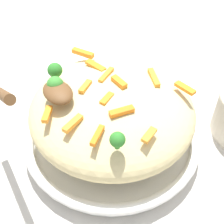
# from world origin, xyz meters

# --- Properties ---
(ground_plane) EXTENTS (2.40, 2.40, 0.00)m
(ground_plane) POSITION_xyz_m (0.00, 0.00, 0.00)
(ground_plane) COLOR beige
(serving_bowl) EXTENTS (0.31, 0.31, 0.04)m
(serving_bowl) POSITION_xyz_m (0.00, 0.00, 0.02)
(serving_bowl) COLOR white
(serving_bowl) RESTS_ON ground_plane
(pasta_mound) EXTENTS (0.27, 0.27, 0.10)m
(pasta_mound) POSITION_xyz_m (0.00, 0.00, 0.09)
(pasta_mound) COLOR #DBC689
(pasta_mound) RESTS_ON serving_bowl
(carrot_piece_0) EXTENTS (0.02, 0.03, 0.01)m
(carrot_piece_0) POSITION_xyz_m (-0.02, -0.03, 0.14)
(carrot_piece_0) COLOR orange
(carrot_piece_0) RESTS_ON pasta_mound
(carrot_piece_1) EXTENTS (0.02, 0.04, 0.01)m
(carrot_piece_1) POSITION_xyz_m (0.03, -0.08, 0.13)
(carrot_piece_1) COLOR orange
(carrot_piece_1) RESTS_ON pasta_mound
(carrot_piece_2) EXTENTS (0.04, 0.03, 0.01)m
(carrot_piece_2) POSITION_xyz_m (-0.11, 0.01, 0.13)
(carrot_piece_2) COLOR orange
(carrot_piece_2) RESTS_ON pasta_mound
(carrot_piece_3) EXTENTS (0.02, 0.04, 0.01)m
(carrot_piece_3) POSITION_xyz_m (0.05, -0.02, 0.13)
(carrot_piece_3) COLOR orange
(carrot_piece_3) RESTS_ON pasta_mound
(carrot_piece_4) EXTENTS (0.03, 0.01, 0.01)m
(carrot_piece_4) POSITION_xyz_m (-0.00, 0.01, 0.14)
(carrot_piece_4) COLOR orange
(carrot_piece_4) RESTS_ON pasta_mound
(carrot_piece_5) EXTENTS (0.02, 0.03, 0.01)m
(carrot_piece_5) POSITION_xyz_m (0.02, -0.02, 0.13)
(carrot_piece_5) COLOR orange
(carrot_piece_5) RESTS_ON pasta_mound
(carrot_piece_6) EXTENTS (0.03, 0.03, 0.01)m
(carrot_piece_6) POSITION_xyz_m (-0.01, -0.11, 0.13)
(carrot_piece_6) COLOR orange
(carrot_piece_6) RESTS_ON pasta_mound
(carrot_piece_7) EXTENTS (0.02, 0.03, 0.01)m
(carrot_piece_7) POSITION_xyz_m (0.10, -0.01, 0.13)
(carrot_piece_7) COLOR orange
(carrot_piece_7) RESTS_ON pasta_mound
(carrot_piece_8) EXTENTS (0.02, 0.04, 0.01)m
(carrot_piece_8) POSITION_xyz_m (-0.03, 0.01, 0.14)
(carrot_piece_8) COLOR orange
(carrot_piece_8) RESTS_ON pasta_mound
(carrot_piece_9) EXTENTS (0.03, 0.03, 0.01)m
(carrot_piece_9) POSITION_xyz_m (0.07, -0.07, 0.13)
(carrot_piece_9) COLOR orange
(carrot_piece_9) RESTS_ON pasta_mound
(carrot_piece_10) EXTENTS (0.04, 0.02, 0.01)m
(carrot_piece_10) POSITION_xyz_m (0.06, 0.09, 0.13)
(carrot_piece_10) COLOR orange
(carrot_piece_10) RESTS_ON pasta_mound
(carrot_piece_11) EXTENTS (0.04, 0.02, 0.01)m
(carrot_piece_11) POSITION_xyz_m (0.01, 0.07, 0.13)
(carrot_piece_11) COLOR orange
(carrot_piece_11) RESTS_ON pasta_mound
(carrot_piece_12) EXTENTS (0.04, 0.02, 0.01)m
(carrot_piece_12) POSITION_xyz_m (-0.06, 0.01, 0.13)
(carrot_piece_12) COLOR orange
(carrot_piece_12) RESTS_ON pasta_mound
(broccoli_floret_0) EXTENTS (0.02, 0.02, 0.03)m
(broccoli_floret_0) POSITION_xyz_m (-0.07, -0.06, 0.15)
(broccoli_floret_0) COLOR #296820
(broccoli_floret_0) RESTS_ON pasta_mound
(broccoli_floret_1) EXTENTS (0.02, 0.02, 0.03)m
(broccoli_floret_1) POSITION_xyz_m (0.09, -0.05, 0.14)
(broccoli_floret_1) COLOR #296820
(broccoli_floret_1) RESTS_ON pasta_mound
(broccoli_floret_2) EXTENTS (0.02, 0.02, 0.03)m
(broccoli_floret_2) POSITION_xyz_m (-0.04, -0.07, 0.15)
(broccoli_floret_2) COLOR #377928
(broccoli_floret_2) RESTS_ON pasta_mound
(serving_spoon) EXTENTS (0.17, 0.11, 0.10)m
(serving_spoon) POSITION_xyz_m (-0.02, -0.11, 0.16)
(serving_spoon) COLOR brown
(serving_spoon) RESTS_ON pasta_mound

